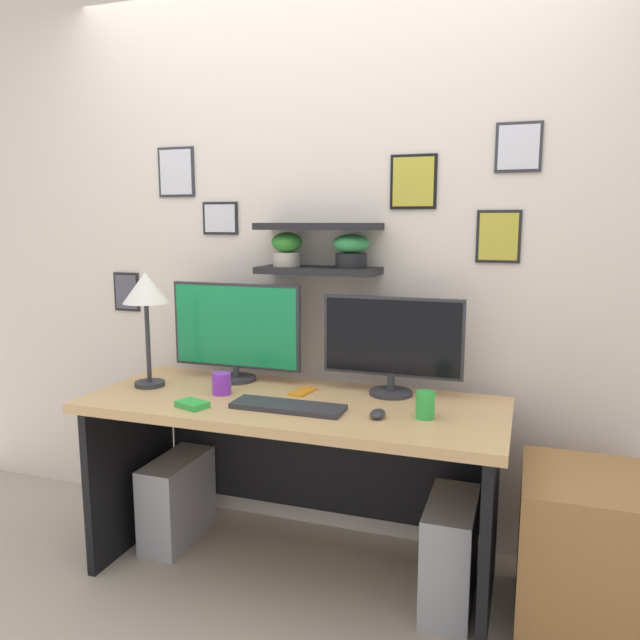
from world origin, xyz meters
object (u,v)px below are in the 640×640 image
object	(u,v)px
scissors_tray	(192,404)
monitor_right	(392,342)
drawer_cabinet	(582,552)
monitor_left	(236,330)
desk	(298,445)
computer_mouse	(378,414)
desk_lamp	(146,295)
keyboard	(288,407)
computer_tower_left	(177,499)
coffee_mug	(222,384)
pen_cup	(425,405)
computer_tower_right	(450,553)
cell_phone	(303,392)

from	to	relation	value
scissors_tray	monitor_right	bearing A→B (deg)	31.94
drawer_cabinet	monitor_left	bearing A→B (deg)	172.18
desk	computer_mouse	world-z (taller)	computer_mouse
desk_lamp	keyboard	bearing A→B (deg)	-9.46
computer_tower_left	scissors_tray	bearing A→B (deg)	-46.89
coffee_mug	pen_cup	size ratio (longest dim) A/B	0.90
keyboard	desk_lamp	world-z (taller)	desk_lamp
coffee_mug	computer_tower_right	bearing A→B (deg)	-0.13
monitor_right	computer_tower_left	xyz separation A→B (m)	(-0.96, -0.14, -0.78)
desk	pen_cup	world-z (taller)	pen_cup
desk	computer_tower_right	xyz separation A→B (m)	(0.65, -0.07, -0.33)
monitor_right	drawer_cabinet	xyz separation A→B (m)	(0.75, -0.20, -0.68)
pen_cup	monitor_right	bearing A→B (deg)	124.48
monitor_right	desk_lamp	bearing A→B (deg)	-168.24
computer_mouse	pen_cup	bearing A→B (deg)	17.68
drawer_cabinet	computer_mouse	bearing A→B (deg)	-170.65
desk	cell_phone	size ratio (longest dim) A/B	12.10
monitor_right	coffee_mug	distance (m)	0.73
computer_tower_right	cell_phone	bearing A→B (deg)	168.59
monitor_left	computer_tower_right	size ratio (longest dim) A/B	1.46
computer_mouse	computer_tower_right	distance (m)	0.62
computer_mouse	keyboard	bearing A→B (deg)	-178.60
computer_mouse	desk_lamp	xyz separation A→B (m)	(-1.05, 0.11, 0.39)
desk	monitor_left	bearing A→B (deg)	155.68
desk	cell_phone	xyz separation A→B (m)	(0.00, 0.06, 0.21)
monitor_right	computer_tower_right	xyz separation A→B (m)	(0.29, -0.23, -0.76)
keyboard	computer_tower_left	size ratio (longest dim) A/B	1.10
desk	keyboard	bearing A→B (deg)	-81.51
monitor_right	computer_tower_right	world-z (taller)	monitor_right
monitor_left	desk_lamp	distance (m)	0.42
scissors_tray	cell_phone	bearing A→B (deg)	44.77
keyboard	cell_phone	bearing A→B (deg)	96.11
scissors_tray	drawer_cabinet	size ratio (longest dim) A/B	0.21
desk_lamp	coffee_mug	world-z (taller)	desk_lamp
computer_tower_right	computer_tower_left	bearing A→B (deg)	176.01
monitor_right	desk_lamp	distance (m)	1.07
monitor_left	coffee_mug	distance (m)	0.30
monitor_left	computer_tower_left	size ratio (longest dim) A/B	1.54
desk	drawer_cabinet	size ratio (longest dim) A/B	2.94
monitor_right	computer_mouse	bearing A→B (deg)	-86.45
monitor_left	desk_lamp	world-z (taller)	desk_lamp
scissors_tray	monitor_left	bearing A→B (deg)	93.07
cell_phone	coffee_mug	bearing A→B (deg)	-148.37
monitor_right	cell_phone	xyz separation A→B (m)	(-0.36, -0.10, -0.22)
keyboard	pen_cup	xyz separation A→B (m)	(0.52, 0.06, 0.04)
computer_mouse	monitor_right	bearing A→B (deg)	93.55
monitor_right	desk_lamp	world-z (taller)	desk_lamp
computer_mouse	drawer_cabinet	bearing A→B (deg)	9.35
monitor_right	cell_phone	size ratio (longest dim) A/B	4.18
computer_tower_left	computer_tower_right	bearing A→B (deg)	-3.99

